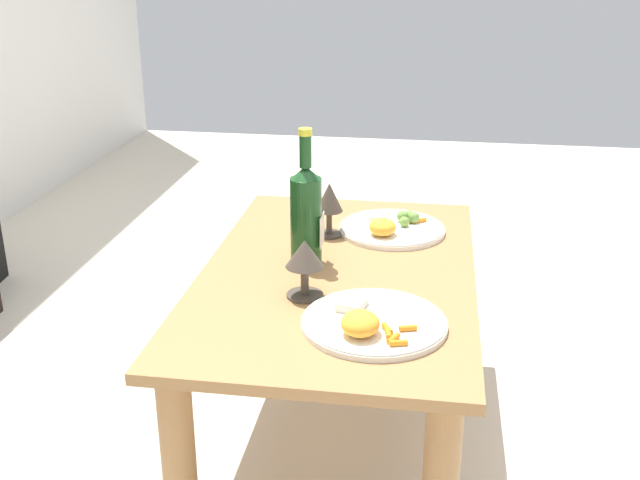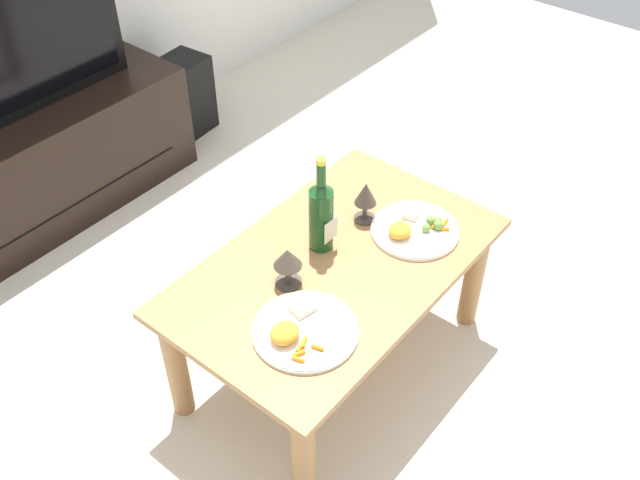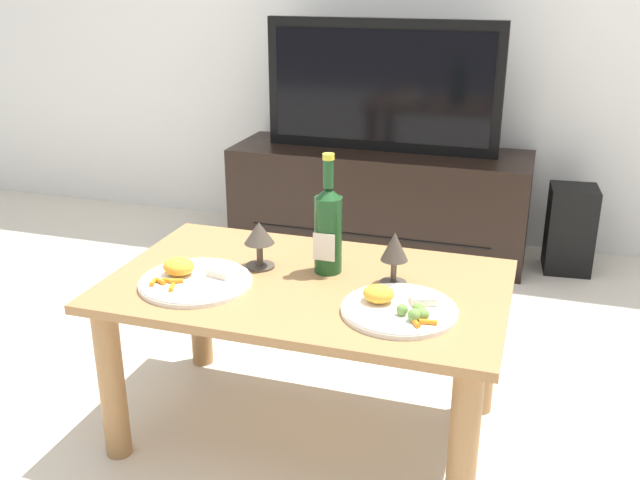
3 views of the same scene
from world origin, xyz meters
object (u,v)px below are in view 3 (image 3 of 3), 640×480
at_px(goblet_right, 394,250).
at_px(dinner_plate_right, 399,308).
at_px(dining_table, 307,312).
at_px(wine_bottle, 328,226).
at_px(tv_screen, 382,86).
at_px(goblet_left, 259,236).
at_px(tv_stand, 378,201).
at_px(dinner_plate_left, 194,279).
at_px(floor_speaker, 570,229).

relative_size(goblet_right, dinner_plate_right, 0.51).
relative_size(dining_table, wine_bottle, 3.18).
relative_size(tv_screen, dinner_plate_right, 3.69).
bearing_deg(dining_table, goblet_left, 160.96).
xyz_separation_m(tv_stand, wine_bottle, (0.18, -1.38, 0.36)).
height_order(goblet_right, dinner_plate_left, goblet_right).
xyz_separation_m(floor_speaker, dinner_plate_right, (-0.44, -1.58, 0.30)).
height_order(dining_table, floor_speaker, dining_table).
bearing_deg(dinner_plate_right, goblet_left, 159.21).
bearing_deg(dinner_plate_right, tv_stand, 104.81).
relative_size(goblet_left, goblet_right, 0.92).
bearing_deg(wine_bottle, dinner_plate_left, -149.06).
distance_m(dining_table, wine_bottle, 0.24).
distance_m(floor_speaker, dinner_plate_right, 1.67).
xyz_separation_m(tv_stand, goblet_right, (0.37, -1.41, 0.33)).
height_order(dining_table, dinner_plate_left, dinner_plate_left).
bearing_deg(tv_stand, wine_bottle, -82.74).
bearing_deg(floor_speaker, goblet_right, -114.15).
relative_size(tv_stand, goblet_right, 9.29).
relative_size(floor_speaker, goblet_left, 2.86).
xyz_separation_m(wine_bottle, dinner_plate_left, (-0.32, -0.19, -0.12)).
height_order(tv_screen, goblet_right, tv_screen).
distance_m(tv_stand, goblet_left, 1.44).
height_order(wine_bottle, goblet_right, wine_bottle).
height_order(dinner_plate_left, dinner_plate_right, dinner_plate_left).
distance_m(tv_stand, tv_screen, 0.53).
xyz_separation_m(goblet_left, goblet_right, (0.38, 0.00, 0.01)).
xyz_separation_m(dining_table, dinner_plate_right, (0.27, -0.11, 0.11)).
bearing_deg(wine_bottle, tv_screen, 97.28).
height_order(tv_screen, goblet_left, tv_screen).
bearing_deg(tv_screen, floor_speaker, 1.20).
bearing_deg(dining_table, dinner_plate_left, -159.48).
height_order(floor_speaker, wine_bottle, wine_bottle).
height_order(tv_stand, dinner_plate_left, dinner_plate_left).
bearing_deg(dinner_plate_left, goblet_left, 51.99).
height_order(goblet_left, goblet_right, goblet_right).
relative_size(floor_speaker, dinner_plate_left, 1.27).
bearing_deg(floor_speaker, tv_stand, 175.93).
distance_m(tv_stand, dinner_plate_right, 1.64).
height_order(goblet_right, dinner_plate_right, goblet_right).
relative_size(dining_table, tv_screen, 1.01).
distance_m(floor_speaker, goblet_right, 1.55).
relative_size(dining_table, dinner_plate_left, 3.54).
distance_m(goblet_right, dinner_plate_right, 0.19).
xyz_separation_m(tv_stand, floor_speaker, (0.86, 0.02, -0.05)).
relative_size(floor_speaker, wine_bottle, 1.14).
distance_m(goblet_left, dinner_plate_right, 0.47).
bearing_deg(dinner_plate_right, wine_bottle, 141.21).
height_order(dining_table, goblet_right, goblet_right).
distance_m(goblet_left, dinner_plate_left, 0.22).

